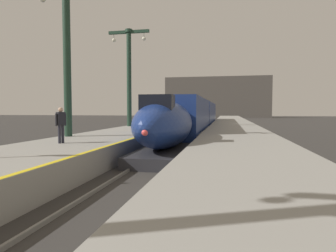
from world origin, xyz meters
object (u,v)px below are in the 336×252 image
(station_column_far, at_px, (129,68))
(passenger_near_edge, at_px, (141,117))
(highspeed_train_main, at_px, (195,117))
(station_column_mid, at_px, (67,43))
(rolling_suitcase, at_px, (154,126))
(passenger_mid_platform, at_px, (61,122))

(station_column_far, distance_m, passenger_near_edge, 7.54)
(highspeed_train_main, relative_size, station_column_mid, 4.34)
(passenger_near_edge, height_order, rolling_suitcase, passenger_near_edge)
(rolling_suitcase, bearing_deg, station_column_mid, -120.74)
(station_column_mid, height_order, passenger_mid_platform, station_column_mid)
(passenger_near_edge, bearing_deg, rolling_suitcase, 25.28)
(station_column_far, relative_size, rolling_suitcase, 9.39)
(station_column_mid, xyz_separation_m, rolling_suitcase, (3.67, 6.17, -5.15))
(highspeed_train_main, relative_size, station_column_far, 4.26)
(station_column_far, distance_m, passenger_mid_platform, 15.20)
(station_column_far, bearing_deg, passenger_near_edge, -62.93)
(passenger_near_edge, bearing_deg, station_column_mid, -115.51)
(highspeed_train_main, xyz_separation_m, station_column_mid, (-5.90, -14.91, 4.59))
(highspeed_train_main, xyz_separation_m, passenger_mid_platform, (-4.33, -18.25, 0.12))
(station_column_far, xyz_separation_m, passenger_mid_platform, (1.57, -14.42, -4.55))
(highspeed_train_main, bearing_deg, station_column_far, -147.05)
(highspeed_train_main, height_order, station_column_far, station_column_far)
(rolling_suitcase, bearing_deg, passenger_near_edge, -154.72)
(passenger_mid_platform, bearing_deg, highspeed_train_main, 76.65)
(station_column_far, bearing_deg, passenger_mid_platform, -83.78)
(highspeed_train_main, bearing_deg, passenger_mid_platform, -103.35)
(station_column_far, height_order, rolling_suitcase, station_column_far)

